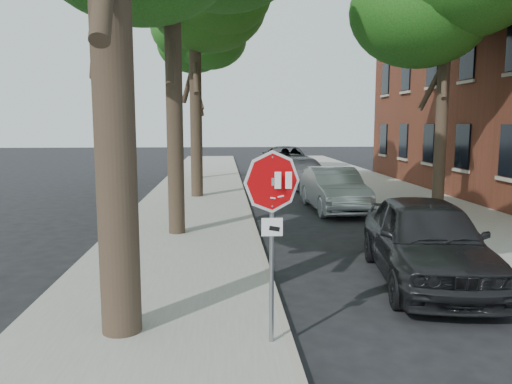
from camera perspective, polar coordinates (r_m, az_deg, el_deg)
The scene contains 11 objects.
ground at distance 7.25m, azimuth 7.53°, elevation -17.27°, with size 120.00×120.00×0.00m, color black.
sidewalk_left at distance 18.71m, azimuth -7.33°, elevation -1.50°, with size 4.00×55.00×0.12m, color gray.
sidewalk_right at distance 20.07m, azimuth 17.69°, elevation -1.18°, with size 4.00×55.00×0.12m, color gray.
curb_left at distance 18.70m, azimuth -1.05°, elevation -1.43°, with size 0.12×55.00×0.13m, color #9E9384.
curb_right at distance 19.41m, azimuth 12.04°, elevation -1.26°, with size 0.12×55.00×0.13m, color #9E9384.
stop_sign at distance 6.53m, azimuth 1.85°, elevation -2.04°, with size 0.76×0.34×2.61m.
tree_far at distance 27.89m, azimuth -6.90°, elevation 16.31°, with size 5.29×4.91×9.33m.
car_a at distance 10.29m, azimuth 18.88°, elevation -5.18°, with size 1.95×4.86×1.65m, color black.
car_b at distance 17.87m, azimuth 8.85°, elevation 0.30°, with size 1.61×4.61×1.52m, color #929599.
car_c at distance 24.48m, azimuth 5.46°, elevation 2.24°, with size 1.98×4.87×1.41m, color #525258.
car_d at distance 30.18m, azimuth 3.45°, elevation 3.59°, with size 2.84×6.16×1.71m, color black.
Camera 1 is at (-1.34, -6.43, 3.06)m, focal length 35.00 mm.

